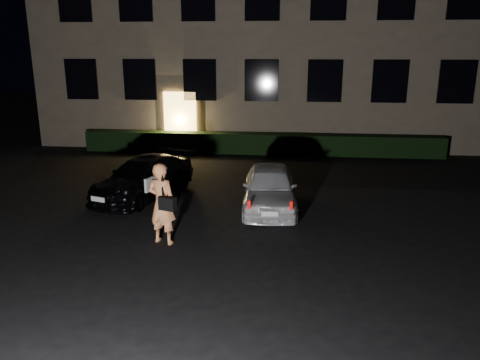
# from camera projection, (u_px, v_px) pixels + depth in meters

# --- Properties ---
(ground) EXTENTS (80.00, 80.00, 0.00)m
(ground) POSITION_uv_depth(u_px,v_px,m) (227.00, 261.00, 9.76)
(ground) COLOR black
(ground) RESTS_ON ground
(building) EXTENTS (20.00, 8.11, 12.00)m
(building) POSITION_uv_depth(u_px,v_px,m) (267.00, 12.00, 22.48)
(building) COLOR #6A5D4B
(building) RESTS_ON ground
(hedge) EXTENTS (15.00, 0.70, 0.85)m
(hedge) POSITION_uv_depth(u_px,v_px,m) (260.00, 144.00, 19.69)
(hedge) COLOR black
(hedge) RESTS_ON ground
(sedan) EXTENTS (2.74, 4.25, 1.15)m
(sedan) POSITION_uv_depth(u_px,v_px,m) (144.00, 177.00, 13.93)
(sedan) COLOR black
(sedan) RESTS_ON ground
(hatch) EXTENTS (1.61, 3.62, 1.21)m
(hatch) POSITION_uv_depth(u_px,v_px,m) (270.00, 187.00, 12.83)
(hatch) COLOR silver
(hatch) RESTS_ON ground
(man) EXTENTS (0.79, 0.66, 1.87)m
(man) POSITION_uv_depth(u_px,v_px,m) (162.00, 203.00, 10.44)
(man) COLOR #F6955A
(man) RESTS_ON ground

